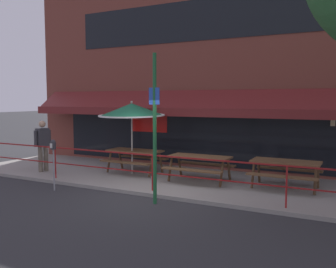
{
  "coord_description": "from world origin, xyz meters",
  "views": [
    {
      "loc": [
        4.91,
        -8.17,
        2.51
      ],
      "look_at": [
        -0.21,
        1.6,
        1.5
      ],
      "focal_mm": 40.0,
      "sensor_mm": 36.0,
      "label": 1
    }
  ],
  "objects_px": {
    "pedestrian_walking": "(43,143)",
    "parking_meter_near": "(53,149)",
    "street_sign_pole": "(155,127)",
    "picnic_table_right": "(285,167)",
    "patio_umbrella_left": "(132,110)",
    "picnic_table_centre": "(199,161)",
    "picnic_table_left": "(135,155)"
  },
  "relations": [
    {
      "from": "picnic_table_centre",
      "to": "street_sign_pole",
      "type": "xyz_separation_m",
      "value": [
        -0.18,
        -2.34,
        1.16
      ]
    },
    {
      "from": "patio_umbrella_left",
      "to": "parking_meter_near",
      "type": "distance_m",
      "value": 2.9
    },
    {
      "from": "parking_meter_near",
      "to": "pedestrian_walking",
      "type": "bearing_deg",
      "value": 142.53
    },
    {
      "from": "picnic_table_right",
      "to": "patio_umbrella_left",
      "type": "distance_m",
      "value": 5.03
    },
    {
      "from": "pedestrian_walking",
      "to": "parking_meter_near",
      "type": "height_order",
      "value": "pedestrian_walking"
    },
    {
      "from": "picnic_table_left",
      "to": "street_sign_pole",
      "type": "xyz_separation_m",
      "value": [
        2.23,
        -2.57,
        1.16
      ]
    },
    {
      "from": "picnic_table_left",
      "to": "street_sign_pole",
      "type": "height_order",
      "value": "street_sign_pole"
    },
    {
      "from": "picnic_table_centre",
      "to": "patio_umbrella_left",
      "type": "distance_m",
      "value": 2.82
    },
    {
      "from": "picnic_table_centre",
      "to": "street_sign_pole",
      "type": "relative_size",
      "value": 0.5
    },
    {
      "from": "patio_umbrella_left",
      "to": "picnic_table_right",
      "type": "bearing_deg",
      "value": 2.59
    },
    {
      "from": "picnic_table_left",
      "to": "parking_meter_near",
      "type": "height_order",
      "value": "parking_meter_near"
    },
    {
      "from": "picnic_table_left",
      "to": "parking_meter_near",
      "type": "distance_m",
      "value": 2.9
    },
    {
      "from": "pedestrian_walking",
      "to": "patio_umbrella_left",
      "type": "bearing_deg",
      "value": 19.55
    },
    {
      "from": "picnic_table_centre",
      "to": "picnic_table_right",
      "type": "relative_size",
      "value": 1.0
    },
    {
      "from": "picnic_table_left",
      "to": "patio_umbrella_left",
      "type": "distance_m",
      "value": 1.48
    },
    {
      "from": "street_sign_pole",
      "to": "picnic_table_left",
      "type": "bearing_deg",
      "value": 130.87
    },
    {
      "from": "picnic_table_centre",
      "to": "pedestrian_walking",
      "type": "distance_m",
      "value": 5.4
    },
    {
      "from": "picnic_table_right",
      "to": "street_sign_pole",
      "type": "distance_m",
      "value": 3.86
    },
    {
      "from": "picnic_table_right",
      "to": "parking_meter_near",
      "type": "bearing_deg",
      "value": -154.18
    },
    {
      "from": "picnic_table_centre",
      "to": "street_sign_pole",
      "type": "distance_m",
      "value": 2.61
    },
    {
      "from": "patio_umbrella_left",
      "to": "parking_meter_near",
      "type": "xyz_separation_m",
      "value": [
        -0.91,
        -2.55,
        -1.03
      ]
    },
    {
      "from": "picnic_table_left",
      "to": "picnic_table_right",
      "type": "relative_size",
      "value": 1.0
    },
    {
      "from": "picnic_table_left",
      "to": "pedestrian_walking",
      "type": "relative_size",
      "value": 1.05
    },
    {
      "from": "picnic_table_right",
      "to": "pedestrian_walking",
      "type": "xyz_separation_m",
      "value": [
        -7.71,
        -1.25,
        0.35
      ]
    },
    {
      "from": "picnic_table_centre",
      "to": "picnic_table_left",
      "type": "bearing_deg",
      "value": 174.4
    },
    {
      "from": "parking_meter_near",
      "to": "street_sign_pole",
      "type": "xyz_separation_m",
      "value": [
        3.14,
        0.14,
        0.71
      ]
    },
    {
      "from": "patio_umbrella_left",
      "to": "pedestrian_walking",
      "type": "xyz_separation_m",
      "value": [
        -2.9,
        -1.03,
        -1.12
      ]
    },
    {
      "from": "parking_meter_near",
      "to": "street_sign_pole",
      "type": "height_order",
      "value": "street_sign_pole"
    },
    {
      "from": "picnic_table_centre",
      "to": "patio_umbrella_left",
      "type": "relative_size",
      "value": 0.76
    },
    {
      "from": "pedestrian_walking",
      "to": "picnic_table_right",
      "type": "bearing_deg",
      "value": 9.19
    },
    {
      "from": "patio_umbrella_left",
      "to": "pedestrian_walking",
      "type": "bearing_deg",
      "value": -160.45
    },
    {
      "from": "picnic_table_centre",
      "to": "parking_meter_near",
      "type": "bearing_deg",
      "value": -143.22
    }
  ]
}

